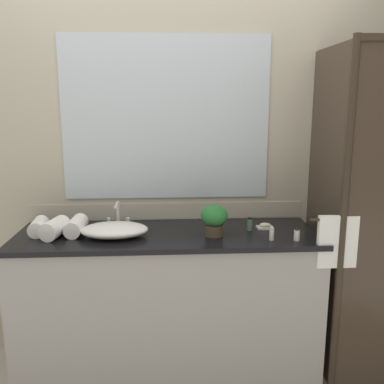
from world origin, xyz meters
TOP-DOWN VIEW (x-y plane):
  - ground_plane at (0.00, 0.00)m, footprint 8.00×8.00m
  - wall_back_with_mirror at (0.00, 0.34)m, footprint 4.40×0.06m
  - vanity_cabinet at (0.00, 0.01)m, footprint 1.80×0.58m
  - sink_basin at (-0.31, -0.05)m, footprint 0.39×0.27m
  - faucet at (-0.31, 0.15)m, footprint 0.17×0.13m
  - potted_plant at (0.27, -0.06)m, footprint 0.16×0.16m
  - soap_dish at (0.60, 0.06)m, footprint 0.10×0.07m
  - amenity_bottle_shampoo at (0.50, 0.03)m, footprint 0.03×0.03m
  - amenity_bottle_lotion at (0.73, -0.18)m, footprint 0.03×0.03m
  - amenity_bottle_conditioner at (0.59, -0.17)m, footprint 0.03×0.03m
  - rolled_towel_near_edge at (-0.76, 0.03)m, footprint 0.11×0.20m
  - rolled_towel_middle at (-0.65, -0.04)m, footprint 0.15×0.22m
  - rolled_towel_far_edge at (-0.54, 0.02)m, footprint 0.11×0.23m

SIDE VIEW (x-z plane):
  - ground_plane at x=0.00m, z-range 0.00..0.00m
  - vanity_cabinet at x=0.00m, z-range 0.00..0.90m
  - soap_dish at x=0.60m, z-range 0.90..0.93m
  - amenity_bottle_conditioner at x=0.59m, z-range 0.90..0.97m
  - amenity_bottle_lotion at x=0.73m, z-range 0.90..0.97m
  - amenity_bottle_shampoo at x=0.50m, z-range 0.90..0.98m
  - sink_basin at x=-0.31m, z-range 0.90..0.98m
  - rolled_towel_near_edge at x=-0.76m, z-range 0.90..0.99m
  - rolled_towel_far_edge at x=-0.54m, z-range 0.90..1.00m
  - faucet at x=-0.31m, z-range 0.87..1.04m
  - rolled_towel_middle at x=-0.65m, z-range 0.90..1.01m
  - potted_plant at x=0.27m, z-range 0.91..1.10m
  - wall_back_with_mirror at x=0.00m, z-range 0.01..2.61m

